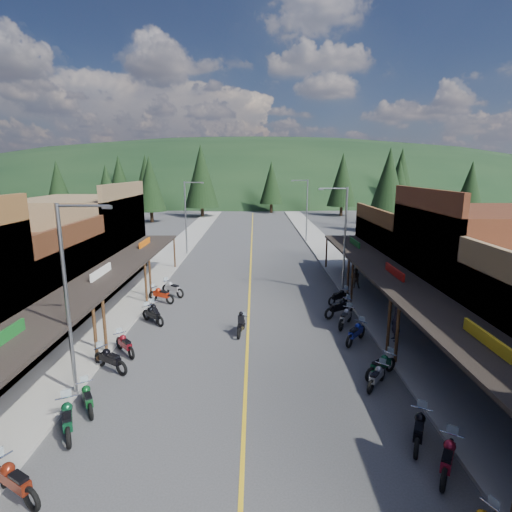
{
  "coord_description": "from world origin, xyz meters",
  "views": [
    {
      "loc": [
        0.4,
        -21.17,
        9.25
      ],
      "look_at": [
        0.49,
        7.57,
        3.0
      ],
      "focal_mm": 28.0,
      "sensor_mm": 36.0,
      "label": 1
    }
  ],
  "objects_px": {
    "pine_10": "(150,184)",
    "bike_east_4": "(419,428)",
    "pine_3": "(271,183)",
    "streetlight_1": "(187,215)",
    "shop_east_2": "(481,268)",
    "pine_4": "(342,180)",
    "pine_8": "(107,192)",
    "streetlight_2": "(343,235)",
    "pedestrian_east_a": "(396,324)",
    "bike_east_3": "(448,457)",
    "bike_west_5": "(87,397)",
    "bike_east_9": "(339,307)",
    "pine_0": "(58,183)",
    "bike_east_7": "(356,332)",
    "pine_11": "(389,184)",
    "pine_9": "(399,187)",
    "bike_east_5": "(377,376)",
    "bike_west_7": "(125,343)",
    "bike_west_10": "(161,294)",
    "bike_east_10": "(339,296)",
    "pine_5": "(401,175)",
    "shop_west_3": "(83,240)",
    "shop_west_2": "(17,285)",
    "bike_west_3": "(14,480)",
    "bike_west_6": "(110,358)",
    "shop_east_3": "(415,252)",
    "bike_west_11": "(173,288)",
    "pine_6": "(471,183)",
    "bike_west_4": "(68,418)",
    "bike_east_8": "(345,317)",
    "rider_on_bike": "(241,325)",
    "pine_7": "(119,178)",
    "streetlight_3": "(306,208)",
    "bike_west_8": "(153,314)",
    "bike_west_9": "(154,311)",
    "pedestrian_east_b": "(355,278)",
    "pine_1": "(146,179)",
    "pine_2": "(201,176)"
  },
  "relations": [
    {
      "from": "pine_3",
      "to": "streetlight_1",
      "type": "bearing_deg",
      "value": -103.98
    },
    {
      "from": "shop_east_2",
      "to": "pine_3",
      "type": "bearing_deg",
      "value": 98.65
    },
    {
      "from": "shop_west_2",
      "to": "streetlight_2",
      "type": "distance_m",
      "value": 21.73
    },
    {
      "from": "pine_5",
      "to": "rider_on_bike",
      "type": "relative_size",
      "value": 7.06
    },
    {
      "from": "bike_west_7",
      "to": "bike_west_10",
      "type": "relative_size",
      "value": 0.93
    },
    {
      "from": "streetlight_3",
      "to": "bike_east_3",
      "type": "bearing_deg",
      "value": -90.88
    },
    {
      "from": "bike_west_5",
      "to": "bike_east_9",
      "type": "height_order",
      "value": "bike_east_9"
    },
    {
      "from": "shop_west_3",
      "to": "pine_7",
      "type": "height_order",
      "value": "pine_7"
    },
    {
      "from": "pine_10",
      "to": "bike_east_4",
      "type": "xyz_separation_m",
      "value": [
        24.01,
        -59.14,
        -6.17
      ]
    },
    {
      "from": "pine_4",
      "to": "pine_8",
      "type": "bearing_deg",
      "value": -153.43
    },
    {
      "from": "pine_6",
      "to": "pine_10",
      "type": "height_order",
      "value": "pine_10"
    },
    {
      "from": "pine_9",
      "to": "bike_east_9",
      "type": "bearing_deg",
      "value": -113.42
    },
    {
      "from": "bike_west_4",
      "to": "pine_8",
      "type": "bearing_deg",
      "value": 82.75
    },
    {
      "from": "streetlight_2",
      "to": "pedestrian_east_a",
      "type": "distance_m",
      "value": 9.62
    },
    {
      "from": "rider_on_bike",
      "to": "bike_west_3",
      "type": "bearing_deg",
      "value": -108.63
    },
    {
      "from": "pine_10",
      "to": "pine_4",
      "type": "bearing_deg",
      "value": 15.52
    },
    {
      "from": "pine_6",
      "to": "bike_east_5",
      "type": "xyz_separation_m",
      "value": [
        -40.34,
        -69.48,
        -5.95
      ]
    },
    {
      "from": "shop_east_3",
      "to": "bike_west_10",
      "type": "bearing_deg",
      "value": -164.69
    },
    {
      "from": "streetlight_1",
      "to": "bike_west_6",
      "type": "bearing_deg",
      "value": -88.67
    },
    {
      "from": "shop_east_2",
      "to": "pine_3",
      "type": "distance_m",
      "value": 65.11
    },
    {
      "from": "pine_11",
      "to": "bike_west_11",
      "type": "distance_m",
      "value": 40.58
    },
    {
      "from": "bike_west_6",
      "to": "pine_3",
      "type": "bearing_deg",
      "value": 25.09
    },
    {
      "from": "shop_west_2",
      "to": "pedestrian_east_a",
      "type": "bearing_deg",
      "value": -6.95
    },
    {
      "from": "shop_east_2",
      "to": "pine_7",
      "type": "height_order",
      "value": "pine_7"
    },
    {
      "from": "pine_10",
      "to": "bike_east_3",
      "type": "xyz_separation_m",
      "value": [
        24.33,
        -60.54,
        -6.17
      ]
    },
    {
      "from": "bike_east_9",
      "to": "bike_west_4",
      "type": "bearing_deg",
      "value": -78.89
    },
    {
      "from": "streetlight_3",
      "to": "pine_10",
      "type": "height_order",
      "value": "pine_10"
    },
    {
      "from": "bike_west_9",
      "to": "pedestrian_east_b",
      "type": "relative_size",
      "value": 1.29
    },
    {
      "from": "streetlight_3",
      "to": "bike_west_8",
      "type": "height_order",
      "value": "streetlight_3"
    },
    {
      "from": "pine_6",
      "to": "bike_west_10",
      "type": "distance_m",
      "value": 78.39
    },
    {
      "from": "bike_east_7",
      "to": "rider_on_bike",
      "type": "relative_size",
      "value": 1.12
    },
    {
      "from": "pine_8",
      "to": "bike_west_8",
      "type": "relative_size",
      "value": 4.69
    },
    {
      "from": "bike_west_3",
      "to": "bike_west_6",
      "type": "distance_m",
      "value": 7.44
    },
    {
      "from": "pine_9",
      "to": "bike_east_5",
      "type": "bearing_deg",
      "value": -109.96
    },
    {
      "from": "bike_east_10",
      "to": "pine_5",
      "type": "bearing_deg",
      "value": 122.2
    },
    {
      "from": "shop_east_2",
      "to": "pedestrian_east_a",
      "type": "relative_size",
      "value": 5.65
    },
    {
      "from": "bike_west_11",
      "to": "bike_east_5",
      "type": "relative_size",
      "value": 1.21
    },
    {
      "from": "shop_west_3",
      "to": "pedestrian_east_a",
      "type": "height_order",
      "value": "shop_west_3"
    },
    {
      "from": "bike_west_6",
      "to": "pine_11",
      "type": "bearing_deg",
      "value": 1.4
    },
    {
      "from": "pine_0",
      "to": "bike_east_7",
      "type": "bearing_deg",
      "value": -53.91
    },
    {
      "from": "pine_2",
      "to": "bike_west_3",
      "type": "bearing_deg",
      "value": -87.06
    },
    {
      "from": "shop_east_2",
      "to": "bike_east_4",
      "type": "height_order",
      "value": "shop_east_2"
    },
    {
      "from": "pine_1",
      "to": "bike_east_5",
      "type": "xyz_separation_m",
      "value": [
        29.66,
        -75.48,
        -6.7
      ]
    },
    {
      "from": "streetlight_2",
      "to": "pine_11",
      "type": "relative_size",
      "value": 0.65
    },
    {
      "from": "bike_west_6",
      "to": "bike_east_8",
      "type": "xyz_separation_m",
      "value": [
        12.18,
        5.38,
        -0.0
      ]
    },
    {
      "from": "pine_0",
      "to": "bike_east_10",
      "type": "distance_m",
      "value": 73.31
    },
    {
      "from": "bike_west_10",
      "to": "bike_east_9",
      "type": "xyz_separation_m",
      "value": [
        12.02,
        -2.86,
        0.04
      ]
    },
    {
      "from": "bike_east_5",
      "to": "shop_east_2",
      "type": "bearing_deg",
      "value": 79.24
    },
    {
      "from": "bike_west_4",
      "to": "pedestrian_east_b",
      "type": "distance_m",
      "value": 22.72
    },
    {
      "from": "bike_west_11",
      "to": "bike_east_10",
      "type": "bearing_deg",
      "value": -60.06
    }
  ]
}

